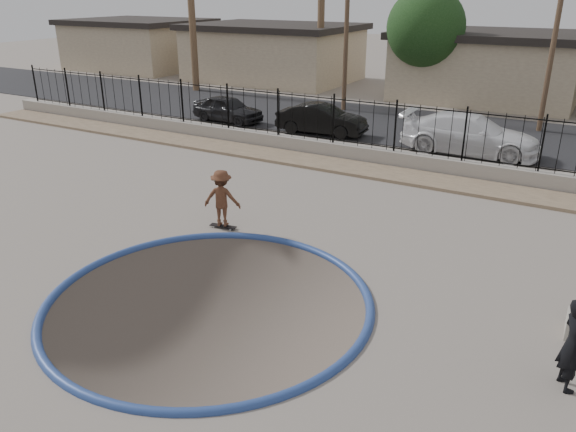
% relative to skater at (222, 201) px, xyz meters
% --- Properties ---
extents(ground, '(120.00, 120.00, 2.20)m').
position_rel_skater_xyz_m(ground, '(2.08, 9.62, -1.89)').
color(ground, slate).
rests_on(ground, ground).
extents(bowl_pit, '(6.84, 6.84, 1.80)m').
position_rel_skater_xyz_m(bowl_pit, '(2.08, -3.38, -0.79)').
color(bowl_pit, '#4B403A').
rests_on(bowl_pit, ground).
extents(coping_ring, '(7.04, 7.04, 0.20)m').
position_rel_skater_xyz_m(coping_ring, '(2.08, -3.38, -0.79)').
color(coping_ring, navy).
rests_on(coping_ring, ground).
extents(rock_strip, '(42.00, 1.60, 0.11)m').
position_rel_skater_xyz_m(rock_strip, '(2.08, 6.82, -0.74)').
color(rock_strip, '#9C8466').
rests_on(rock_strip, ground).
extents(retaining_wall, '(42.00, 0.45, 0.60)m').
position_rel_skater_xyz_m(retaining_wall, '(2.08, 7.92, -0.49)').
color(retaining_wall, gray).
rests_on(retaining_wall, ground).
extents(fence, '(40.00, 0.04, 1.80)m').
position_rel_skater_xyz_m(fence, '(2.08, 7.92, 0.71)').
color(fence, black).
rests_on(fence, retaining_wall).
extents(street, '(90.00, 8.00, 0.04)m').
position_rel_skater_xyz_m(street, '(2.08, 14.62, -0.77)').
color(street, black).
rests_on(street, ground).
extents(house_west_far, '(10.60, 8.60, 3.90)m').
position_rel_skater_xyz_m(house_west_far, '(-25.92, 24.12, 1.18)').
color(house_west_far, tan).
rests_on(house_west_far, ground).
extents(house_west, '(11.60, 8.60, 3.90)m').
position_rel_skater_xyz_m(house_west, '(-12.92, 24.12, 1.18)').
color(house_west, tan).
rests_on(house_west, ground).
extents(house_center, '(10.60, 8.60, 3.90)m').
position_rel_skater_xyz_m(house_center, '(2.08, 24.12, 1.18)').
color(house_center, tan).
rests_on(house_center, ground).
extents(utility_pole_left, '(1.70, 0.24, 9.00)m').
position_rel_skater_xyz_m(utility_pole_left, '(-3.92, 16.62, 3.91)').
color(utility_pole_left, '#473323').
rests_on(utility_pole_left, ground).
extents(utility_pole_mid, '(1.70, 0.24, 9.50)m').
position_rel_skater_xyz_m(utility_pole_mid, '(6.08, 16.62, 4.16)').
color(utility_pole_mid, '#473323').
rests_on(utility_pole_mid, ground).
extents(street_tree_left, '(4.32, 4.32, 6.36)m').
position_rel_skater_xyz_m(street_tree_left, '(-0.92, 20.62, 3.40)').
color(street_tree_left, '#473323').
rests_on(street_tree_left, ground).
extents(skater, '(1.16, 0.89, 1.58)m').
position_rel_skater_xyz_m(skater, '(0.00, 0.00, 0.00)').
color(skater, brown).
rests_on(skater, ground).
extents(skateboard, '(0.79, 0.31, 0.07)m').
position_rel_skater_xyz_m(skateboard, '(-0.00, 0.00, -0.74)').
color(skateboard, black).
rests_on(skateboard, ground).
extents(videographer, '(0.64, 0.72, 1.67)m').
position_rel_skater_xyz_m(videographer, '(8.94, -2.62, 0.04)').
color(videographer, black).
rests_on(videographer, ground).
extents(car_a, '(3.81, 1.76, 1.26)m').
position_rel_skater_xyz_m(car_a, '(-7.67, 11.02, -0.12)').
color(car_a, black).
rests_on(car_a, street).
extents(car_b, '(4.17, 1.77, 1.34)m').
position_rel_skater_xyz_m(car_b, '(-2.47, 11.02, -0.09)').
color(car_b, black).
rests_on(car_b, street).
extents(car_c, '(5.46, 2.30, 1.57)m').
position_rel_skater_xyz_m(car_c, '(4.14, 11.02, 0.03)').
color(car_c, white).
rests_on(car_c, street).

